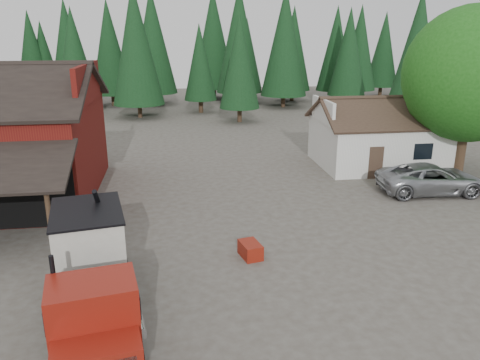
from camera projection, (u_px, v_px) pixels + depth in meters
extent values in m
plane|color=#4A443A|center=(195.00, 269.00, 17.71)|extent=(120.00, 120.00, 0.00)
cube|color=#5E160F|center=(87.00, 83.00, 24.65)|extent=(0.25, 7.00, 2.00)
cylinder|color=#382619|center=(50.00, 222.00, 18.50)|extent=(0.20, 0.20, 2.80)
cube|color=silver|center=(379.00, 143.00, 31.29)|extent=(8.00, 6.00, 3.00)
cube|color=#38281E|center=(392.00, 113.00, 29.19)|extent=(8.60, 3.42, 1.80)
cube|color=#38281E|center=(373.00, 106.00, 32.02)|extent=(8.60, 3.42, 1.80)
cube|color=silver|center=(323.00, 111.00, 30.06)|extent=(0.20, 4.20, 1.50)
cube|color=silver|center=(439.00, 108.00, 31.15)|extent=(0.20, 4.20, 1.50)
cube|color=#38281E|center=(376.00, 163.00, 28.39)|extent=(0.90, 0.06, 2.00)
cube|color=black|center=(423.00, 151.00, 28.61)|extent=(1.20, 0.06, 1.00)
cylinder|color=#382619|center=(461.00, 150.00, 28.97)|extent=(0.60, 0.60, 3.20)
sphere|color=#185212|center=(472.00, 74.00, 27.58)|extent=(8.00, 8.00, 8.00)
sphere|color=#185212|center=(443.00, 93.00, 28.54)|extent=(4.40, 4.40, 4.40)
cylinder|color=#382619|center=(240.00, 114.00, 46.59)|extent=(0.44, 0.44, 1.60)
cone|color=black|center=(240.00, 61.00, 45.04)|extent=(3.96, 3.96, 9.00)
cylinder|color=#382619|center=(410.00, 117.00, 44.99)|extent=(0.44, 0.44, 1.60)
cone|color=black|center=(417.00, 51.00, 43.15)|extent=(4.84, 4.84, 11.00)
cylinder|color=#382619|center=(140.00, 110.00, 49.00)|extent=(0.44, 0.44, 1.60)
cone|color=black|center=(136.00, 44.00, 47.00)|extent=(5.28, 5.28, 12.00)
cylinder|color=black|center=(137.00, 359.00, 12.12)|extent=(0.49, 1.03, 0.99)
cylinder|color=black|center=(64.00, 288.00, 15.48)|extent=(0.49, 1.03, 0.99)
cylinder|color=black|center=(123.00, 279.00, 16.05)|extent=(0.49, 1.03, 0.99)
cylinder|color=black|center=(65.00, 270.00, 16.62)|extent=(0.49, 1.03, 0.99)
cylinder|color=black|center=(120.00, 262.00, 17.19)|extent=(0.49, 1.03, 0.99)
cube|color=black|center=(94.00, 296.00, 14.35)|extent=(2.34, 7.83, 0.36)
cube|color=maroon|center=(97.00, 357.00, 10.88)|extent=(2.21, 1.51, 0.77)
cube|color=maroon|center=(94.00, 311.00, 11.79)|extent=(2.41, 1.89, 1.67)
cube|color=black|center=(94.00, 318.00, 11.06)|extent=(1.88, 0.40, 0.81)
cylinder|color=black|center=(55.00, 284.00, 12.11)|extent=(0.15, 0.15, 1.63)
cube|color=black|center=(93.00, 295.00, 12.63)|extent=(2.20, 0.50, 1.45)
cube|color=black|center=(92.00, 270.00, 15.42)|extent=(3.19, 5.57, 0.14)
cube|color=beige|center=(88.00, 232.00, 15.01)|extent=(2.57, 3.30, 1.45)
cone|color=beige|center=(91.00, 258.00, 15.29)|extent=(2.31, 2.31, 0.63)
cube|color=black|center=(86.00, 211.00, 14.79)|extent=(2.67, 3.41, 0.07)
cylinder|color=black|center=(104.00, 219.00, 16.35)|extent=(0.33, 2.01, 2.76)
cube|color=maroon|center=(75.00, 238.00, 17.14)|extent=(0.66, 0.81, 0.41)
cylinder|color=silver|center=(136.00, 327.00, 12.97)|extent=(0.66, 0.98, 0.51)
imported|color=#9FA1A6|center=(432.00, 179.00, 25.90)|extent=(6.03, 3.07, 1.63)
cube|color=maroon|center=(250.00, 250.00, 18.62)|extent=(0.92, 1.23, 0.60)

